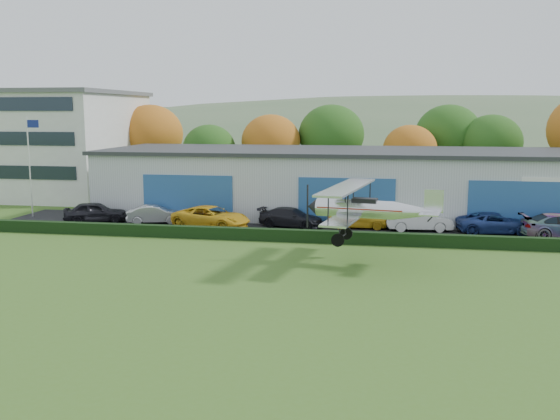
% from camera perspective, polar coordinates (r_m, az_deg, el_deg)
% --- Properties ---
extents(ground, '(300.00, 300.00, 0.00)m').
position_cam_1_polar(ground, '(25.20, -9.12, -10.28)').
color(ground, '#406620').
rests_on(ground, ground).
extents(apron, '(48.00, 9.00, 0.05)m').
position_cam_1_polar(apron, '(44.49, 3.44, -1.70)').
color(apron, black).
rests_on(apron, ground).
extents(hedge, '(46.00, 0.60, 0.80)m').
position_cam_1_polar(hedge, '(39.74, 2.65, -2.43)').
color(hedge, black).
rests_on(hedge, ground).
extents(hangar, '(40.60, 12.60, 5.30)m').
position_cam_1_polar(hangar, '(50.81, 6.62, 2.60)').
color(hangar, '#B2B7BC').
rests_on(hangar, ground).
extents(office_block, '(20.60, 15.60, 10.40)m').
position_cam_1_polar(office_block, '(67.83, -22.14, 5.76)').
color(office_block, silver).
rests_on(office_block, ground).
extents(flagpole, '(1.05, 0.10, 8.00)m').
position_cam_1_polar(flagpole, '(52.55, -22.08, 4.54)').
color(flagpole, silver).
rests_on(flagpole, ground).
extents(tree_belt, '(75.70, 13.22, 10.12)m').
position_cam_1_polar(tree_belt, '(63.51, 3.60, 6.58)').
color(tree_belt, '#3D2614').
rests_on(tree_belt, ground).
extents(distant_hills, '(430.00, 196.00, 56.00)m').
position_cam_1_polar(distant_hills, '(164.29, 5.61, 1.51)').
color(distant_hills, '#4C6642').
rests_on(distant_hills, ground).
extents(car_0, '(4.95, 3.35, 1.57)m').
position_cam_1_polar(car_0, '(48.64, -16.70, -0.18)').
color(car_0, black).
rests_on(car_0, apron).
extents(car_1, '(4.39, 2.56, 1.37)m').
position_cam_1_polar(car_1, '(47.09, -11.47, -0.39)').
color(car_1, silver).
rests_on(car_1, apron).
extents(car_2, '(6.18, 4.02, 1.58)m').
position_cam_1_polar(car_2, '(44.45, -6.37, -0.68)').
color(car_2, gold).
rests_on(car_2, apron).
extents(car_3, '(5.04, 2.82, 1.38)m').
position_cam_1_polar(car_3, '(44.73, 1.05, -0.69)').
color(car_3, black).
rests_on(car_3, apron).
extents(car_4, '(4.46, 1.92, 1.50)m').
position_cam_1_polar(car_4, '(44.61, 7.14, -0.71)').
color(car_4, gold).
rests_on(car_4, apron).
extents(car_5, '(4.72, 2.16, 1.50)m').
position_cam_1_polar(car_5, '(44.35, 12.75, -0.92)').
color(car_5, silver).
rests_on(car_5, apron).
extents(car_6, '(5.40, 2.92, 1.44)m').
position_cam_1_polar(car_6, '(44.76, 19.30, -1.16)').
color(car_6, navy).
rests_on(car_6, apron).
extents(biplane, '(7.56, 8.64, 3.21)m').
position_cam_1_polar(biplane, '(34.11, 7.98, 0.24)').
color(biplane, silver).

